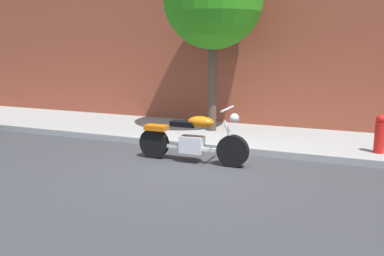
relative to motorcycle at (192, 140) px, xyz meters
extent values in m
plane|color=#38383D|center=(0.18, -0.28, -0.44)|extent=(60.00, 60.00, 0.00)
cube|color=#999999|center=(0.18, 2.25, -0.37)|extent=(20.04, 2.65, 0.14)
cylinder|color=black|center=(0.82, -0.01, -0.14)|extent=(0.60, 0.14, 0.60)
cylinder|color=black|center=(-0.82, 0.00, -0.14)|extent=(0.60, 0.14, 0.60)
cube|color=silver|center=(0.00, 0.00, -0.09)|extent=(0.44, 0.28, 0.32)
cube|color=silver|center=(0.00, 0.00, -0.16)|extent=(1.47, 0.09, 0.06)
ellipsoid|color=#D1660C|center=(0.18, -0.01, 0.36)|extent=(0.52, 0.26, 0.22)
cube|color=black|center=(-0.18, 0.00, 0.30)|extent=(0.48, 0.24, 0.10)
cube|color=#D1660C|center=(-0.77, 0.00, 0.18)|extent=(0.44, 0.24, 0.10)
cylinder|color=silver|center=(0.76, -0.01, 0.14)|extent=(0.27, 0.05, 0.58)
cylinder|color=silver|center=(0.70, -0.01, 0.64)|extent=(0.04, 0.70, 0.04)
sphere|color=silver|center=(0.84, -0.01, 0.48)|extent=(0.17, 0.17, 0.17)
cylinder|color=silver|center=(-0.25, 0.16, -0.19)|extent=(0.80, 0.09, 0.09)
cylinder|color=#4F3B2F|center=(-0.46, 2.40, 0.88)|extent=(0.21, 0.21, 2.63)
cylinder|color=red|center=(3.32, 1.57, -0.06)|extent=(0.20, 0.20, 0.75)
sphere|color=red|center=(3.32, 1.57, 0.37)|extent=(0.19, 0.19, 0.19)
camera|label=1|loc=(3.08, -7.42, 1.82)|focal=40.24mm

